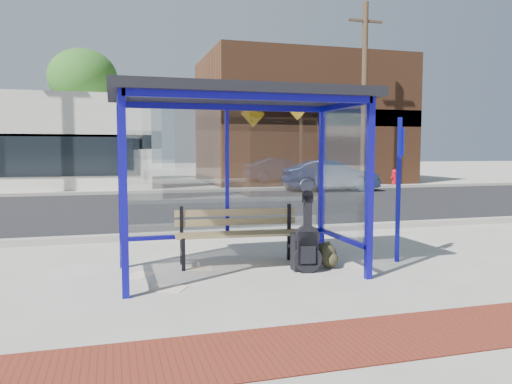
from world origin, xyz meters
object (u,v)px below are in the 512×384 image
object	(u,v)px
parked_car	(330,176)
suitcase	(304,252)
backpack	(328,256)
bench	(238,231)
fire_hydrant	(394,177)
guitar_bag	(307,245)

from	to	relation	value
parked_car	suitcase	bearing A→B (deg)	160.48
backpack	parked_car	xyz separation A→B (m)	(5.64, 12.26, 0.46)
bench	fire_hydrant	distance (m)	16.67
bench	suitcase	world-z (taller)	bench
bench	fire_hydrant	world-z (taller)	bench
suitcase	parked_car	bearing A→B (deg)	64.65
bench	suitcase	size ratio (longest dim) A/B	3.27
bench	parked_car	size ratio (longest dim) A/B	0.48
bench	backpack	size ratio (longest dim) A/B	5.05
guitar_bag	suitcase	xyz separation A→B (m)	(0.00, 0.13, -0.12)
bench	guitar_bag	world-z (taller)	guitar_bag
bench	guitar_bag	xyz separation A→B (m)	(0.77, -0.75, -0.10)
guitar_bag	fire_hydrant	xyz separation A→B (m)	(9.74, 13.69, 0.05)
suitcase	fire_hydrant	bearing A→B (deg)	55.05
guitar_bag	fire_hydrant	distance (m)	16.80
guitar_bag	suitcase	size ratio (longest dim) A/B	1.87
suitcase	fire_hydrant	distance (m)	16.69
guitar_bag	fire_hydrant	world-z (taller)	guitar_bag
backpack	fire_hydrant	world-z (taller)	fire_hydrant
backpack	suitcase	bearing A→B (deg)	164.08
bench	backpack	world-z (taller)	bench
backpack	fire_hydrant	distance (m)	16.45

